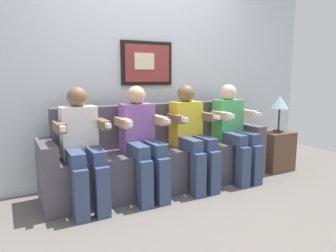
{
  "coord_description": "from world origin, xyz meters",
  "views": [
    {
      "loc": [
        -1.48,
        -2.65,
        1.21
      ],
      "look_at": [
        0.0,
        0.15,
        0.7
      ],
      "focal_mm": 33.54,
      "sensor_mm": 36.0,
      "label": 1
    }
  ],
  "objects": [
    {
      "name": "person_leftmost",
      "position": [
        -0.87,
        0.16,
        0.61
      ],
      "size": [
        0.46,
        0.56,
        1.11
      ],
      "color": "white",
      "rests_on": "ground_plane"
    },
    {
      "name": "person_left_center",
      "position": [
        -0.29,
        0.16,
        0.61
      ],
      "size": [
        0.46,
        0.56,
        1.11
      ],
      "color": "#8C59A5",
      "rests_on": "ground_plane"
    },
    {
      "name": "person_rightmost",
      "position": [
        0.87,
        0.16,
        0.61
      ],
      "size": [
        0.46,
        0.56,
        1.11
      ],
      "color": "#4CB266",
      "rests_on": "ground_plane"
    },
    {
      "name": "couch",
      "position": [
        0.0,
        0.33,
        0.31
      ],
      "size": [
        2.47,
        0.58,
        0.9
      ],
      "color": "#514C56",
      "rests_on": "ground_plane"
    },
    {
      "name": "ground_plane",
      "position": [
        0.0,
        0.0,
        0.0
      ],
      "size": [
        6.34,
        6.34,
        0.0
      ],
      "primitive_type": "plane",
      "color": "#66605B"
    },
    {
      "name": "spare_remote_on_table",
      "position": [
        1.59,
        0.19,
        0.51
      ],
      "size": [
        0.04,
        0.13,
        0.02
      ],
      "primitive_type": "cube",
      "color": "white",
      "rests_on": "side_table_right"
    },
    {
      "name": "person_right_center",
      "position": [
        0.29,
        0.16,
        0.61
      ],
      "size": [
        0.46,
        0.56,
        1.11
      ],
      "color": "yellow",
      "rests_on": "ground_plane"
    },
    {
      "name": "back_wall_assembly",
      "position": [
        0.0,
        0.76,
        1.3
      ],
      "size": [
        4.87,
        0.1,
        2.6
      ],
      "color": "silver",
      "rests_on": "ground_plane"
    },
    {
      "name": "table_lamp",
      "position": [
        1.61,
        0.18,
        0.86
      ],
      "size": [
        0.22,
        0.22,
        0.46
      ],
      "color": "#333338",
      "rests_on": "side_table_right"
    },
    {
      "name": "side_table_right",
      "position": [
        1.59,
        0.22,
        0.25
      ],
      "size": [
        0.4,
        0.4,
        0.5
      ],
      "color": "brown",
      "rests_on": "ground_plane"
    }
  ]
}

